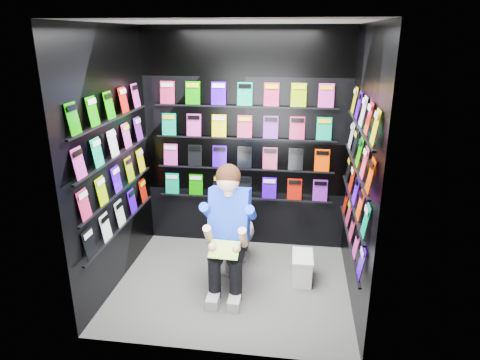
# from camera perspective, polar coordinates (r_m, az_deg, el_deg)

# --- Properties ---
(floor) EXTENTS (2.40, 2.40, 0.00)m
(floor) POSITION_cam_1_polar(r_m,az_deg,el_deg) (4.63, -1.02, -13.81)
(floor) COLOR #5F5F5D
(floor) RESTS_ON ground
(ceiling) EXTENTS (2.40, 2.40, 0.00)m
(ceiling) POSITION_cam_1_polar(r_m,az_deg,el_deg) (3.89, -1.26, 20.36)
(ceiling) COLOR white
(ceiling) RESTS_ON floor
(wall_back) EXTENTS (2.40, 0.04, 2.60)m
(wall_back) POSITION_cam_1_polar(r_m,az_deg,el_deg) (5.03, 0.67, 5.10)
(wall_back) COLOR black
(wall_back) RESTS_ON floor
(wall_front) EXTENTS (2.40, 0.04, 2.60)m
(wall_front) POSITION_cam_1_polar(r_m,az_deg,el_deg) (3.15, -4.00, -3.59)
(wall_front) COLOR black
(wall_front) RESTS_ON floor
(wall_left) EXTENTS (0.04, 2.00, 2.60)m
(wall_left) POSITION_cam_1_polar(r_m,az_deg,el_deg) (4.42, -16.70, 2.32)
(wall_left) COLOR black
(wall_left) RESTS_ON floor
(wall_right) EXTENTS (0.04, 2.00, 2.60)m
(wall_right) POSITION_cam_1_polar(r_m,az_deg,el_deg) (4.07, 15.82, 0.99)
(wall_right) COLOR black
(wall_right) RESTS_ON floor
(comics_back) EXTENTS (2.10, 0.06, 1.37)m
(comics_back) POSITION_cam_1_polar(r_m,az_deg,el_deg) (5.00, 0.63, 5.07)
(comics_back) COLOR #BC2452
(comics_back) RESTS_ON wall_back
(comics_left) EXTENTS (0.06, 1.70, 1.37)m
(comics_left) POSITION_cam_1_polar(r_m,az_deg,el_deg) (4.40, -16.35, 2.37)
(comics_left) COLOR #BC2452
(comics_left) RESTS_ON wall_left
(comics_right) EXTENTS (0.06, 1.70, 1.37)m
(comics_right) POSITION_cam_1_polar(r_m,az_deg,el_deg) (4.06, 15.40, 1.08)
(comics_right) COLOR #BC2452
(comics_right) RESTS_ON wall_right
(toilet) EXTENTS (0.45, 0.77, 0.73)m
(toilet) POSITION_cam_1_polar(r_m,az_deg,el_deg) (4.81, -0.58, -7.43)
(toilet) COLOR white
(toilet) RESTS_ON floor
(longbox) EXTENTS (0.20, 0.36, 0.27)m
(longbox) POSITION_cam_1_polar(r_m,az_deg,el_deg) (4.68, 8.28, -11.65)
(longbox) COLOR silver
(longbox) RESTS_ON floor
(longbox_lid) EXTENTS (0.22, 0.38, 0.03)m
(longbox_lid) POSITION_cam_1_polar(r_m,az_deg,el_deg) (4.61, 8.36, -10.07)
(longbox_lid) COLOR silver
(longbox_lid) RESTS_ON longbox
(reader) EXTENTS (0.58, 0.82, 1.46)m
(reader) POSITION_cam_1_polar(r_m,az_deg,el_deg) (4.29, -1.35, -4.66)
(reader) COLOR #103AEC
(reader) RESTS_ON toilet
(held_comic) EXTENTS (0.29, 0.18, 0.12)m
(held_comic) POSITION_cam_1_polar(r_m,az_deg,el_deg) (4.07, -2.13, -9.27)
(held_comic) COLOR green
(held_comic) RESTS_ON reader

